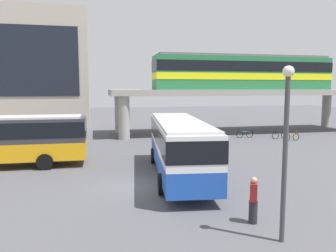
% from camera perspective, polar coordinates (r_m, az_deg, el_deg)
% --- Properties ---
extents(ground_plane, '(120.00, 120.00, 0.00)m').
position_cam_1_polar(ground_plane, '(27.02, -8.04, -4.21)').
color(ground_plane, '#515156').
extents(station_building, '(22.02, 10.45, 14.87)m').
position_cam_1_polar(station_building, '(49.15, -26.49, 8.69)').
color(station_building, '#B2A899').
rests_on(station_building, ground_plane).
extents(elevated_platform, '(29.12, 7.01, 4.81)m').
position_cam_1_polar(elevated_platform, '(38.66, 12.25, 5.14)').
color(elevated_platform, '#9E9B93').
rests_on(elevated_platform, ground_plane).
extents(train, '(20.49, 2.96, 3.84)m').
position_cam_1_polar(train, '(38.84, 12.83, 8.99)').
color(train, '#26723F').
rests_on(train, elevated_platform).
extents(bus_main, '(3.83, 11.26, 3.22)m').
position_cam_1_polar(bus_main, '(18.75, 1.87, -2.73)').
color(bus_main, '#1E4CB2').
rests_on(bus_main, ground_plane).
extents(bicycle_orange, '(1.78, 0.27, 1.04)m').
position_cam_1_polar(bicycle_orange, '(33.86, 20.35, -1.77)').
color(bicycle_orange, black).
rests_on(bicycle_orange, ground_plane).
extents(bicycle_green, '(1.79, 0.14, 1.04)m').
position_cam_1_polar(bicycle_green, '(34.58, 12.98, -1.36)').
color(bicycle_green, black).
rests_on(bicycle_green, ground_plane).
extents(bicycle_black, '(1.79, 0.22, 1.04)m').
position_cam_1_polar(bicycle_black, '(34.79, 18.59, -1.49)').
color(bicycle_black, black).
rests_on(bicycle_black, ground_plane).
extents(pedestrian_walking_across, '(0.42, 0.48, 1.76)m').
position_cam_1_polar(pedestrian_walking_across, '(13.01, 14.38, -12.39)').
color(pedestrian_walking_across, '#26262D').
rests_on(pedestrian_walking_across, ground_plane).
extents(lamp_post, '(0.36, 0.36, 5.69)m').
position_cam_1_polar(lamp_post, '(11.18, 19.47, -2.10)').
color(lamp_post, '#3F3F44').
rests_on(lamp_post, ground_plane).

